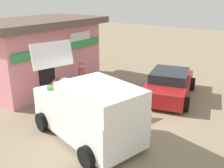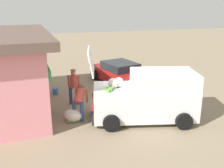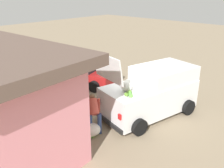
# 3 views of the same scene
# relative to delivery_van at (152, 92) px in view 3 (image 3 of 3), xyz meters

# --- Properties ---
(ground_plane) EXTENTS (60.00, 60.00, 0.00)m
(ground_plane) POSITION_rel_delivery_van_xyz_m (1.08, 0.20, -1.00)
(ground_plane) COLOR gray
(delivery_van) EXTENTS (2.86, 4.51, 2.94)m
(delivery_van) POSITION_rel_delivery_van_xyz_m (0.00, 0.00, 0.00)
(delivery_van) COLOR white
(delivery_van) RESTS_ON ground_plane
(parked_sedan) EXTENTS (4.42, 3.01, 1.25)m
(parked_sedan) POSITION_rel_delivery_van_xyz_m (5.05, -0.44, -0.40)
(parked_sedan) COLOR maroon
(parked_sedan) RESTS_ON ground_plane
(vendor_standing) EXTENTS (0.42, 0.55, 1.68)m
(vendor_standing) POSITION_rel_delivery_van_xyz_m (2.46, 2.63, -0.03)
(vendor_standing) COLOR navy
(vendor_standing) RESTS_ON ground_plane
(customer_bending) EXTENTS (0.72, 0.68, 1.43)m
(customer_bending) POSITION_rel_delivery_van_xyz_m (0.75, 2.65, -0.14)
(customer_bending) COLOR navy
(customer_bending) RESTS_ON ground_plane
(unloaded_banana_pile) EXTENTS (0.96, 0.96, 0.50)m
(unloaded_banana_pile) POSITION_rel_delivery_van_xyz_m (0.66, 2.94, -0.77)
(unloaded_banana_pile) COLOR silver
(unloaded_banana_pile) RESTS_ON ground_plane
(paint_bucket) EXTENTS (0.28, 0.28, 0.33)m
(paint_bucket) POSITION_rel_delivery_van_xyz_m (4.09, 3.40, -0.83)
(paint_bucket) COLOR blue
(paint_bucket) RESTS_ON ground_plane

